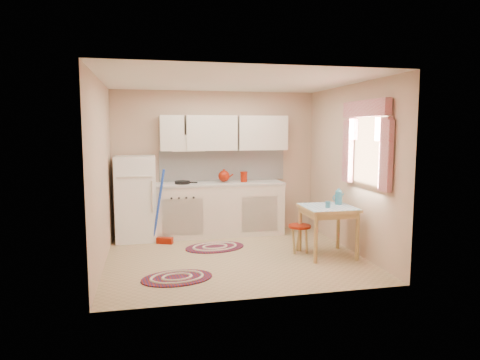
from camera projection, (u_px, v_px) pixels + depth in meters
name	position (u px, v px, depth m)	size (l,w,h in m)	color
room_shell	(241.00, 146.00, 6.30)	(3.64, 3.60, 2.52)	tan
fridge	(136.00, 198.00, 7.06)	(0.65, 0.60, 1.40)	white
broom	(164.00, 207.00, 6.83)	(0.28, 0.12, 1.20)	blue
base_cabinets	(218.00, 210.00, 7.43)	(2.25, 0.60, 0.88)	silver
countertop	(218.00, 184.00, 7.37)	(2.27, 0.62, 0.04)	#BCB9B2
frying_pan	(182.00, 182.00, 7.19)	(0.25, 0.25, 0.05)	black
red_kettle	(224.00, 176.00, 7.38)	(0.22, 0.20, 0.22)	maroon
red_canister	(244.00, 177.00, 7.46)	(0.12, 0.12, 0.16)	maroon
table	(328.00, 231.00, 6.21)	(0.72, 0.72, 0.72)	tan
stool	(299.00, 239.00, 6.37)	(0.33, 0.33, 0.42)	maroon
coffee_pot	(339.00, 196.00, 6.32)	(0.13, 0.11, 0.26)	teal
mug	(328.00, 205.00, 6.06)	(0.07, 0.07, 0.10)	teal
rug_center	(215.00, 247.00, 6.65)	(0.93, 0.62, 0.02)	maroon
rug_left	(177.00, 278.00, 5.27)	(0.88, 0.59, 0.02)	maroon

